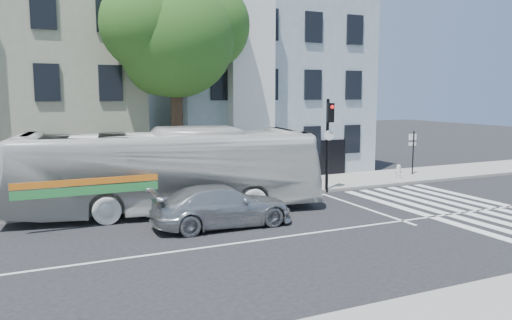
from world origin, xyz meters
TOP-DOWN VIEW (x-y plane):
  - ground at (0.00, 0.00)m, footprint 120.00×120.00m
  - sidewalk_far at (0.00, 8.00)m, footprint 80.00×4.00m
  - building_left at (-7.00, 15.00)m, footprint 12.00×10.00m
  - building_right at (7.00, 15.00)m, footprint 12.00×10.00m
  - street_tree at (0.06, 8.74)m, footprint 7.30×5.90m
  - bus at (-1.38, 5.20)m, footprint 4.82×12.90m
  - sedan at (-0.11, 2.24)m, footprint 2.27×5.34m
  - hedge at (-5.78, 6.57)m, footprint 8.54×1.63m
  - traffic_signal at (6.91, 5.94)m, footprint 0.47×0.55m
  - fire_hydrant at (12.33, 7.07)m, footprint 0.46×0.26m
  - far_sign_pole at (14.12, 7.95)m, footprint 0.45×0.23m

SIDE VIEW (x-z plane):
  - ground at x=0.00m, z-range 0.00..0.00m
  - sidewalk_far at x=0.00m, z-range 0.00..0.15m
  - hedge at x=-5.78m, z-range 0.15..0.85m
  - fire_hydrant at x=12.33m, z-range 0.16..0.96m
  - sedan at x=-0.11m, z-range 0.00..1.54m
  - bus at x=-1.38m, z-range 0.00..3.51m
  - far_sign_pole at x=14.12m, z-range 0.49..3.06m
  - traffic_signal at x=6.91m, z-range 0.68..5.33m
  - building_left at x=-7.00m, z-range 0.00..11.00m
  - building_right at x=7.00m, z-range 0.00..11.00m
  - street_tree at x=0.06m, z-range 2.28..13.38m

